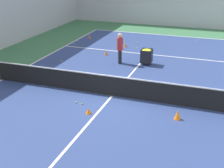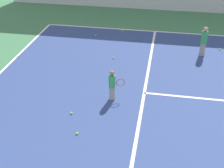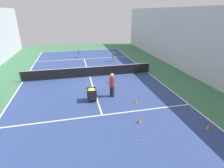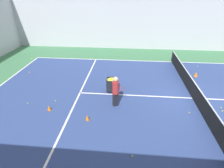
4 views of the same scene
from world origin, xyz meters
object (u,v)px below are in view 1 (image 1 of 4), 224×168
coach_at_net (120,46)px  training_cone_0 (88,111)px  ball_cart (147,54)px  training_cone_1 (125,45)px  tennis_net (112,86)px

coach_at_net → training_cone_0: (0.81, -6.33, -0.90)m
ball_cart → training_cone_1: (-2.23, 3.14, -0.48)m
training_cone_0 → training_cone_1: 9.92m
training_cone_1 → training_cone_0: bearing=-81.0°
tennis_net → ball_cart: tennis_net is taller
coach_at_net → tennis_net: bearing=-14.2°
ball_cart → training_cone_0: 6.71m
coach_at_net → training_cone_1: coach_at_net is taller
tennis_net → coach_at_net: (-1.12, 4.47, 0.51)m
tennis_net → training_cone_0: bearing=-99.6°
tennis_net → coach_at_net: bearing=104.1°
training_cone_1 → coach_at_net: bearing=-77.9°
coach_at_net → training_cone_1: bearing=163.8°
coach_at_net → ball_cart: coach_at_net is taller
tennis_net → training_cone_0: tennis_net is taller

